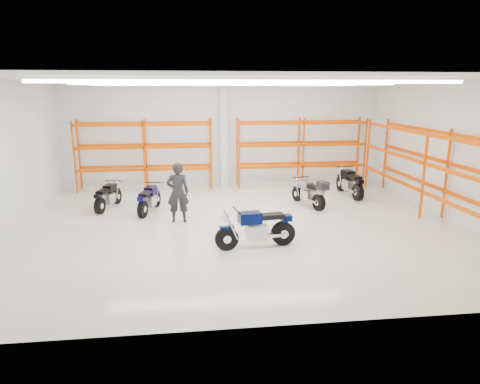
{
  "coord_description": "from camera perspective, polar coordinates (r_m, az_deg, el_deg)",
  "views": [
    {
      "loc": [
        -1.53,
        -12.91,
        4.23
      ],
      "look_at": [
        0.08,
        0.5,
        0.97
      ],
      "focal_mm": 32.0,
      "sensor_mm": 36.0,
      "label": 1
    }
  ],
  "objects": [
    {
      "name": "pallet_racking_back_right",
      "position": [
        19.2,
        8.15,
        6.12
      ],
      "size": [
        5.67,
        0.87,
        3.0
      ],
      "color": "#E35100",
      "rests_on": "ground"
    },
    {
      "name": "motorcycle_back_b",
      "position": [
        15.26,
        -12.07,
        -1.04
      ],
      "size": [
        0.84,
        1.96,
        0.98
      ],
      "color": "black",
      "rests_on": "ground"
    },
    {
      "name": "structural_column",
      "position": [
        18.9,
        -2.18,
        7.55
      ],
      "size": [
        0.32,
        0.32,
        4.5
      ],
      "primitive_type": "cube",
      "color": "white",
      "rests_on": "ground"
    },
    {
      "name": "ground",
      "position": [
        13.67,
        -0.07,
        -4.45
      ],
      "size": [
        14.0,
        14.0,
        0.0
      ],
      "primitive_type": "plane",
      "color": "beige",
      "rests_on": "ground"
    },
    {
      "name": "motorcycle_back_c",
      "position": [
        15.85,
        9.38,
        -0.12
      ],
      "size": [
        0.97,
        2.1,
        1.1
      ],
      "color": "black",
      "rests_on": "ground"
    },
    {
      "name": "motorcycle_back_d",
      "position": [
        17.77,
        14.48,
        1.1
      ],
      "size": [
        0.76,
        2.29,
        1.12
      ],
      "color": "black",
      "rests_on": "ground"
    },
    {
      "name": "pallet_racking_side",
      "position": [
        15.38,
        24.69,
        3.3
      ],
      "size": [
        0.87,
        9.07,
        3.0
      ],
      "color": "#E35100",
      "rests_on": "ground"
    },
    {
      "name": "motorcycle_back_a",
      "position": [
        16.07,
        -17.27,
        -0.67
      ],
      "size": [
        0.84,
        1.89,
        0.95
      ],
      "color": "black",
      "rests_on": "ground"
    },
    {
      "name": "motorcycle_main",
      "position": [
        11.69,
        2.58,
        -4.94
      ],
      "size": [
        2.26,
        0.75,
        1.11
      ],
      "color": "black",
      "rests_on": "ground"
    },
    {
      "name": "standing_man",
      "position": [
        13.91,
        -8.3,
        -0.06
      ],
      "size": [
        0.73,
        0.49,
        1.97
      ],
      "primitive_type": "imported",
      "rotation": [
        0.0,
        0.0,
        3.17
      ],
      "color": "black",
      "rests_on": "ground"
    },
    {
      "name": "room_shell",
      "position": [
        13.06,
        -0.09,
        9.41
      ],
      "size": [
        14.02,
        12.02,
        4.51
      ],
      "color": "white",
      "rests_on": "ground"
    },
    {
      "name": "pallet_racking_back_left",
      "position": [
        18.64,
        -12.6,
        5.71
      ],
      "size": [
        5.67,
        0.87,
        3.0
      ],
      "color": "#E35100",
      "rests_on": "ground"
    }
  ]
}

